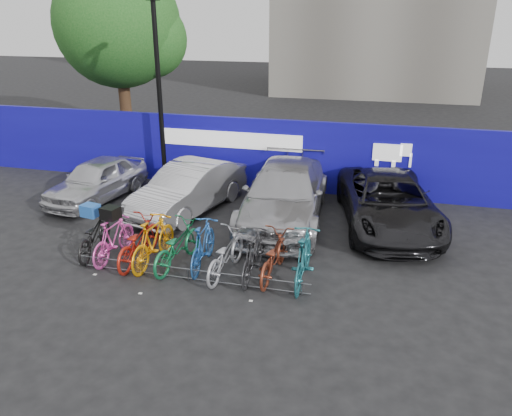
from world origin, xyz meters
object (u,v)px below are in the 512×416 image
(bike_2, at_px, (138,241))
(bike_3, at_px, (153,241))
(bike_4, at_px, (177,245))
(bike_6, at_px, (225,254))
(car_1, at_px, (189,188))
(bike_7, at_px, (253,255))
(bike_0, at_px, (94,235))
(tree, at_px, (124,27))
(bike_rack, at_px, (188,274))
(car_3, at_px, (388,202))
(bike_8, at_px, (273,256))
(lamppost, at_px, (159,91))
(bike_5, at_px, (203,245))
(car_2, at_px, (285,194))
(car_0, at_px, (97,180))
(bike_9, at_px, (303,258))
(bike_1, at_px, (114,239))

(bike_2, relative_size, bike_3, 1.03)
(bike_4, relative_size, bike_6, 1.04)
(car_1, height_order, bike_7, car_1)
(bike_0, bearing_deg, bike_4, 168.27)
(tree, distance_m, bike_3, 12.44)
(bike_rack, height_order, car_3, car_3)
(bike_3, bearing_deg, bike_8, -172.66)
(lamppost, height_order, bike_5, lamppost)
(bike_0, bearing_deg, car_1, -120.34)
(bike_4, bearing_deg, car_2, -110.08)
(car_2, relative_size, car_3, 1.06)
(bike_rack, distance_m, car_2, 4.31)
(car_1, height_order, bike_4, car_1)
(tree, bearing_deg, bike_6, -53.55)
(car_2, distance_m, car_3, 2.91)
(bike_5, bearing_deg, bike_6, 158.28)
(bike_5, bearing_deg, bike_0, -3.33)
(bike_3, bearing_deg, car_1, -77.58)
(bike_8, bearing_deg, bike_6, 12.37)
(bike_0, relative_size, bike_2, 0.94)
(car_3, bearing_deg, bike_rack, -146.23)
(car_0, height_order, bike_9, car_0)
(bike_rack, xyz_separation_m, car_3, (4.32, 4.26, 0.56))
(tree, distance_m, bike_1, 12.00)
(bike_4, distance_m, bike_9, 3.03)
(car_2, xyz_separation_m, bike_3, (-2.49, -3.48, -0.21))
(car_0, distance_m, car_3, 9.07)
(bike_4, height_order, bike_9, bike_9)
(lamppost, relative_size, car_3, 1.17)
(bike_7, bearing_deg, bike_4, -2.63)
(bike_6, bearing_deg, tree, -46.78)
(car_1, relative_size, bike_3, 2.22)
(car_1, bearing_deg, lamppost, 144.51)
(lamppost, xyz_separation_m, car_0, (-1.55, -1.80, -2.61))
(car_2, xyz_separation_m, bike_4, (-1.91, -3.41, -0.27))
(car_3, height_order, bike_3, car_3)
(bike_0, height_order, bike_7, bike_7)
(car_0, height_order, bike_4, car_0)
(tree, distance_m, car_2, 11.37)
(car_2, xyz_separation_m, bike_0, (-4.19, -3.31, -0.30))
(bike_8, bearing_deg, bike_rack, 23.49)
(bike_rack, distance_m, bike_6, 0.95)
(car_1, distance_m, car_3, 5.84)
(car_0, bearing_deg, lamppost, 57.91)
(car_2, height_order, bike_1, car_2)
(lamppost, relative_size, bike_rack, 1.09)
(lamppost, bearing_deg, bike_6, -54.47)
(bike_9, bearing_deg, tree, -47.20)
(car_2, relative_size, bike_9, 2.72)
(bike_6, height_order, bike_7, bike_7)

